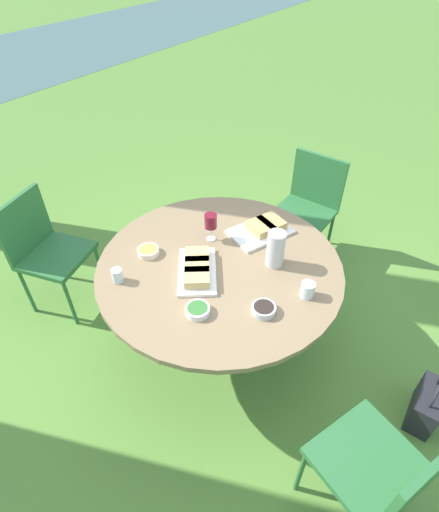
# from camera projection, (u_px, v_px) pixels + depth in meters

# --- Properties ---
(ground_plane) EXTENTS (40.00, 40.00, 0.00)m
(ground_plane) POSITION_uv_depth(u_px,v_px,m) (220.00, 340.00, 2.85)
(ground_plane) COLOR #5B8C38
(dining_table) EXTENTS (1.45, 1.45, 0.74)m
(dining_table) POSITION_uv_depth(u_px,v_px,m) (220.00, 274.00, 2.42)
(dining_table) COLOR #4C4C51
(dining_table) RESTS_ON ground_plane
(chair_near_left) EXTENTS (0.57, 0.55, 0.89)m
(chair_near_left) POSITION_uv_depth(u_px,v_px,m) (387.00, 471.00, 1.69)
(chair_near_left) COLOR #2D6B38
(chair_near_left) RESTS_ON ground_plane
(chair_near_right) EXTENTS (0.43, 0.45, 0.89)m
(chair_near_right) POSITION_uv_depth(u_px,v_px,m) (309.00, 202.00, 3.25)
(chair_near_right) COLOR #2D6B38
(chair_near_right) RESTS_ON ground_plane
(chair_far_back) EXTENTS (0.54, 0.52, 0.89)m
(chair_far_back) POSITION_uv_depth(u_px,v_px,m) (44.00, 245.00, 2.83)
(chair_far_back) COLOR #2D6B38
(chair_far_back) RESTS_ON ground_plane
(water_pitcher) EXTENTS (0.11, 0.11, 0.23)m
(water_pitcher) POSITION_uv_depth(u_px,v_px,m) (276.00, 249.00, 2.29)
(water_pitcher) COLOR silver
(water_pitcher) RESTS_ON dining_table
(wine_glass) EXTENTS (0.08, 0.08, 0.19)m
(wine_glass) POSITION_uv_depth(u_px,v_px,m) (211.00, 222.00, 2.45)
(wine_glass) COLOR silver
(wine_glass) RESTS_ON dining_table
(platter_bread_main) EXTENTS (0.44, 0.41, 0.07)m
(platter_bread_main) POSITION_uv_depth(u_px,v_px,m) (197.00, 268.00, 2.28)
(platter_bread_main) COLOR white
(platter_bread_main) RESTS_ON dining_table
(platter_charcuterie) EXTENTS (0.45, 0.38, 0.07)m
(platter_charcuterie) POSITION_uv_depth(u_px,v_px,m) (263.00, 228.00, 2.58)
(platter_charcuterie) COLOR white
(platter_charcuterie) RESTS_ON dining_table
(bowl_fries) EXTENTS (0.13, 0.13, 0.04)m
(bowl_fries) POSITION_uv_depth(u_px,v_px,m) (148.00, 251.00, 2.42)
(bowl_fries) COLOR beige
(bowl_fries) RESTS_ON dining_table
(bowl_salad) EXTENTS (0.13, 0.13, 0.04)m
(bowl_salad) POSITION_uv_depth(u_px,v_px,m) (198.00, 310.00, 2.06)
(bowl_salad) COLOR white
(bowl_salad) RESTS_ON dining_table
(bowl_olives) EXTENTS (0.13, 0.13, 0.04)m
(bowl_olives) POSITION_uv_depth(u_px,v_px,m) (264.00, 309.00, 2.06)
(bowl_olives) COLOR silver
(bowl_olives) RESTS_ON dining_table
(cup_water_near) EXTENTS (0.06, 0.06, 0.08)m
(cup_water_near) POSITION_uv_depth(u_px,v_px,m) (117.00, 275.00, 2.23)
(cup_water_near) COLOR silver
(cup_water_near) RESTS_ON dining_table
(cup_water_far) EXTENTS (0.08, 0.08, 0.09)m
(cup_water_far) POSITION_uv_depth(u_px,v_px,m) (307.00, 290.00, 2.14)
(cup_water_far) COLOR silver
(cup_water_far) RESTS_ON dining_table
(handbag) EXTENTS (0.30, 0.14, 0.37)m
(handbag) POSITION_uv_depth(u_px,v_px,m) (426.00, 405.00, 2.34)
(handbag) COLOR #232328
(handbag) RESTS_ON ground_plane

